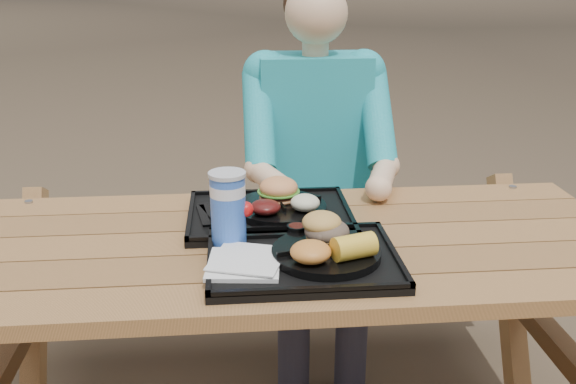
{
  "coord_description": "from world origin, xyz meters",
  "views": [
    {
      "loc": [
        -0.14,
        -1.52,
        1.43
      ],
      "look_at": [
        0.0,
        0.0,
        0.88
      ],
      "focal_mm": 40.0,
      "sensor_mm": 36.0,
      "label": 1
    }
  ],
  "objects": [
    {
      "name": "picnic_table",
      "position": [
        0.0,
        0.0,
        0.38
      ],
      "size": [
        1.8,
        1.49,
        0.75
      ],
      "primitive_type": null,
      "color": "#999999",
      "rests_on": "ground"
    },
    {
      "name": "tray_near",
      "position": [
        0.02,
        -0.15,
        0.76
      ],
      "size": [
        0.45,
        0.35,
        0.02
      ],
      "primitive_type": "cube",
      "color": "black",
      "rests_on": "picnic_table"
    },
    {
      "name": "tray_far",
      "position": [
        -0.04,
        0.14,
        0.76
      ],
      "size": [
        0.45,
        0.35,
        0.02
      ],
      "primitive_type": "cube",
      "color": "black",
      "rests_on": "picnic_table"
    },
    {
      "name": "plate_near",
      "position": [
        0.08,
        -0.16,
        0.78
      ],
      "size": [
        0.26,
        0.26,
        0.02
      ],
      "primitive_type": "cylinder",
      "color": "black",
      "rests_on": "tray_near"
    },
    {
      "name": "plate_far",
      "position": [
        -0.01,
        0.15,
        0.78
      ],
      "size": [
        0.26,
        0.26,
        0.02
      ],
      "primitive_type": "cylinder",
      "color": "black",
      "rests_on": "tray_far"
    },
    {
      "name": "napkin_stack",
      "position": [
        -0.12,
        -0.19,
        0.78
      ],
      "size": [
        0.18,
        0.18,
        0.02
      ],
      "primitive_type": "cube",
      "rotation": [
        0.0,
        0.0,
        -0.1
      ],
      "color": "silver",
      "rests_on": "tray_near"
    },
    {
      "name": "soda_cup",
      "position": [
        -0.15,
        -0.05,
        0.86
      ],
      "size": [
        0.09,
        0.09,
        0.17
      ],
      "primitive_type": "cylinder",
      "color": "blue",
      "rests_on": "tray_near"
    },
    {
      "name": "condiment_bbq",
      "position": [
        0.02,
        -0.03,
        0.79
      ],
      "size": [
        0.05,
        0.05,
        0.03
      ],
      "primitive_type": "cylinder",
      "color": "#320A05",
      "rests_on": "tray_near"
    },
    {
      "name": "condiment_mustard",
      "position": [
        0.09,
        -0.02,
        0.78
      ],
      "size": [
        0.05,
        0.05,
        0.03
      ],
      "primitive_type": "cylinder",
      "color": "yellow",
      "rests_on": "tray_near"
    },
    {
      "name": "sandwich",
      "position": [
        0.09,
        -0.1,
        0.84
      ],
      "size": [
        0.1,
        0.1,
        0.11
      ],
      "primitive_type": null,
      "color": "gold",
      "rests_on": "plate_near"
    },
    {
      "name": "mac_cheese",
      "position": [
        0.03,
        -0.22,
        0.81
      ],
      "size": [
        0.09,
        0.09,
        0.05
      ],
      "primitive_type": "ellipsoid",
      "color": "orange",
      "rests_on": "plate_near"
    },
    {
      "name": "corn_cob",
      "position": [
        0.13,
        -0.21,
        0.82
      ],
      "size": [
        0.12,
        0.12,
        0.06
      ],
      "primitive_type": null,
      "rotation": [
        0.0,
        0.0,
        0.31
      ],
      "color": "yellow",
      "rests_on": "plate_near"
    },
    {
      "name": "cutlery_far",
      "position": [
        -0.2,
        0.14,
        0.77
      ],
      "size": [
        0.08,
        0.15,
        0.01
      ],
      "primitive_type": "cube",
      "rotation": [
        0.0,
        0.0,
        0.33
      ],
      "color": "black",
      "rests_on": "tray_far"
    },
    {
      "name": "burger",
      "position": [
        -0.01,
        0.19,
        0.84
      ],
      "size": [
        0.11,
        0.11,
        0.1
      ],
      "primitive_type": null,
      "color": "#EA9052",
      "rests_on": "plate_far"
    },
    {
      "name": "baked_beans",
      "position": [
        -0.05,
        0.08,
        0.81
      ],
      "size": [
        0.08,
        0.08,
        0.04
      ],
      "primitive_type": "ellipsoid",
      "color": "#4E110F",
      "rests_on": "plate_far"
    },
    {
      "name": "potato_salad",
      "position": [
        0.06,
        0.1,
        0.81
      ],
      "size": [
        0.08,
        0.08,
        0.04
      ],
      "primitive_type": "ellipsoid",
      "color": "beige",
      "rests_on": "plate_far"
    },
    {
      "name": "diner",
      "position": [
        0.15,
        0.66,
        0.64
      ],
      "size": [
        0.48,
        0.84,
        1.28
      ],
      "primitive_type": null,
      "color": "#1BC1B1",
      "rests_on": "ground"
    }
  ]
}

